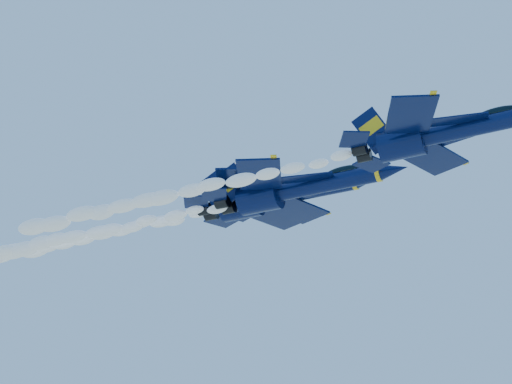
% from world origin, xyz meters
% --- Properties ---
extents(jet_lead, '(16.74, 13.73, 6.22)m').
position_xyz_m(jet_lead, '(19.72, -9.98, 149.48)').
color(jet_lead, '#060F38').
extents(smoke_trail_jet_lead, '(35.25, 1.73, 1.56)m').
position_xyz_m(smoke_trail_jet_lead, '(-5.06, -9.98, 149.11)').
color(smoke_trail_jet_lead, white).
extents(jet_second, '(19.43, 15.94, 7.22)m').
position_xyz_m(jet_second, '(4.04, -2.26, 151.27)').
color(jet_second, '#060F38').
extents(smoke_trail_jet_second, '(35.25, 2.01, 1.81)m').
position_xyz_m(smoke_trail_jet_second, '(-21.89, -2.26, 150.88)').
color(smoke_trail_jet_second, white).
extents(jet_third, '(20.04, 16.44, 7.45)m').
position_xyz_m(jet_third, '(0.63, 0.59, 152.39)').
color(jet_third, '#060F38').
extents(smoke_trail_jet_third, '(35.25, 2.07, 1.87)m').
position_xyz_m(smoke_trail_jet_third, '(-25.56, 0.59, 151.99)').
color(smoke_trail_jet_third, white).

